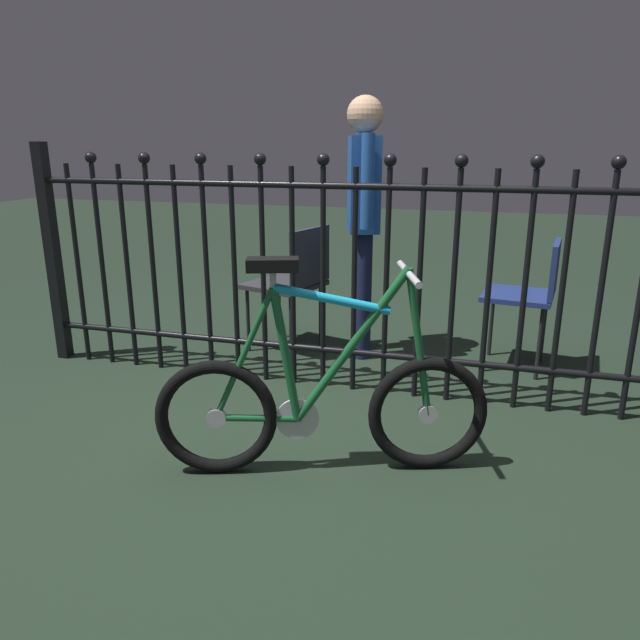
# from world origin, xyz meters

# --- Properties ---
(ground_plane) EXTENTS (20.00, 20.00, 0.00)m
(ground_plane) POSITION_xyz_m (0.00, 0.00, 0.00)
(ground_plane) COLOR #1F2E20
(iron_fence) EXTENTS (3.56, 0.07, 1.34)m
(iron_fence) POSITION_xyz_m (-0.06, 0.73, 0.68)
(iron_fence) COLOR black
(iron_fence) RESTS_ON ground
(bicycle) EXTENTS (1.33, 0.54, 0.92)m
(bicycle) POSITION_xyz_m (0.23, -0.15, 0.31)
(bicycle) COLOR black
(bicycle) RESTS_ON ground
(chair_navy) EXTENTS (0.45, 0.45, 0.79)m
(chair_navy) POSITION_xyz_m (1.11, 1.33, 0.50)
(chair_navy) COLOR black
(chair_navy) RESTS_ON ground
(chair_charcoal) EXTENTS (0.54, 0.54, 0.83)m
(chair_charcoal) POSITION_xyz_m (-0.35, 1.25, 0.50)
(chair_charcoal) COLOR black
(chair_charcoal) RESTS_ON ground
(person_visitor) EXTENTS (0.26, 0.46, 1.60)m
(person_visitor) POSITION_xyz_m (0.08, 1.32, 0.96)
(person_visitor) COLOR #191E3F
(person_visitor) RESTS_ON ground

